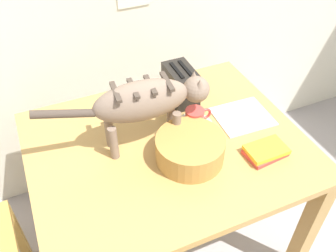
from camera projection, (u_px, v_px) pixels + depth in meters
name	position (u px, v px, depth m)	size (l,w,h in m)	color
dining_table	(168.00, 158.00, 1.63)	(1.17, 0.94, 0.76)	#B4894A
cat	(147.00, 101.00, 1.43)	(0.70, 0.16, 0.32)	#7E6958
saucer_bowl	(194.00, 128.00, 1.61)	(0.17, 0.17, 0.04)	#B3BBA4
coffee_mug	(195.00, 117.00, 1.58)	(0.12, 0.08, 0.08)	#CE3C37
magazine	(243.00, 116.00, 1.70)	(0.25, 0.22, 0.01)	silver
book_stack	(266.00, 151.00, 1.51)	(0.18, 0.13, 0.04)	#D13F3B
wicker_basket	(190.00, 149.00, 1.46)	(0.28, 0.28, 0.11)	#B1813E
toaster	(181.00, 85.00, 1.75)	(0.12, 0.20, 0.18)	black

